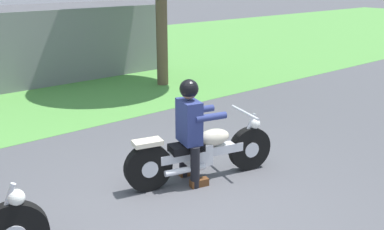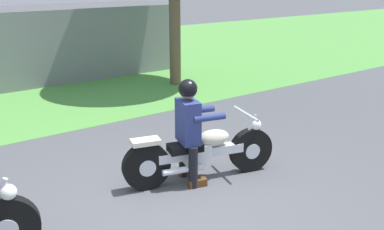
% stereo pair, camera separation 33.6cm
% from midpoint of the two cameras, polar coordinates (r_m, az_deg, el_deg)
% --- Properties ---
extents(ground, '(120.00, 120.00, 0.00)m').
position_cam_midpoint_polar(ground, '(5.23, -2.78, -12.27)').
color(ground, '#4C4C51').
extents(motorcycle_lead, '(2.07, 0.81, 0.87)m').
position_cam_midpoint_polar(motorcycle_lead, '(5.79, -0.34, -4.90)').
color(motorcycle_lead, black).
rests_on(motorcycle_lead, ground).
extents(rider_lead, '(0.62, 0.55, 1.39)m').
position_cam_midpoint_polar(rider_lead, '(5.58, -1.94, -1.14)').
color(rider_lead, black).
rests_on(rider_lead, ground).
extents(fence_segment, '(7.00, 0.06, 1.80)m').
position_cam_midpoint_polar(fence_segment, '(11.02, -20.02, 7.91)').
color(fence_segment, slate).
rests_on(fence_segment, ground).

